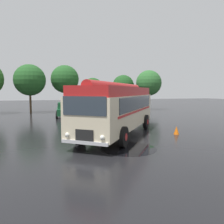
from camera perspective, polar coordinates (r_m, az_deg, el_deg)
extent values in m
plane|color=black|center=(14.70, -1.82, -6.06)|extent=(120.00, 120.00, 0.00)
cube|color=beige|center=(14.67, 1.72, 0.24)|extent=(8.02, 9.49, 2.10)
cube|color=red|center=(14.61, 1.73, 5.44)|extent=(7.74, 9.21, 0.56)
cylinder|color=red|center=(14.61, 1.74, 6.46)|extent=(6.20, 7.94, 0.60)
cube|color=#2D3842|center=(14.58, 6.83, 2.42)|extent=(4.85, 6.41, 0.84)
cube|color=#2D3842|center=(15.35, -2.41, 2.60)|extent=(4.85, 6.41, 0.84)
cube|color=red|center=(14.52, 6.70, 0.27)|extent=(4.96, 6.56, 0.12)
cube|color=red|center=(15.30, -2.54, 0.57)|extent=(4.96, 6.56, 0.12)
cube|color=#2D3842|center=(10.00, -7.32, 1.59)|extent=(1.78, 1.35, 0.88)
cube|color=black|center=(10.18, -7.24, -6.13)|extent=(0.75, 0.59, 0.56)
cube|color=silver|center=(10.23, -7.27, -7.96)|extent=(1.96, 1.51, 0.16)
sphere|color=white|center=(9.80, -2.55, -6.72)|extent=(0.22, 0.22, 0.22)
sphere|color=white|center=(10.61, -11.61, -5.89)|extent=(0.22, 0.22, 0.22)
cylinder|color=black|center=(11.52, 3.02, -6.51)|extent=(0.89, 1.05, 1.10)
cylinder|color=red|center=(11.52, 3.02, -6.51)|extent=(0.49, 0.50, 0.39)
cylinder|color=black|center=(12.51, -8.51, -5.60)|extent=(0.89, 1.05, 1.10)
cylinder|color=red|center=(12.51, -8.51, -5.60)|extent=(0.49, 0.50, 0.39)
cylinder|color=black|center=(17.26, 8.85, -2.54)|extent=(0.89, 1.05, 1.10)
cylinder|color=red|center=(17.26, 8.85, -2.54)|extent=(0.49, 0.50, 0.39)
cylinder|color=black|center=(17.94, 0.67, -2.17)|extent=(0.89, 1.05, 1.10)
cylinder|color=red|center=(17.94, 0.67, -2.17)|extent=(0.49, 0.50, 0.39)
cube|color=#144C28|center=(25.30, -12.24, 0.21)|extent=(1.97, 4.30, 0.70)
cube|color=#144C28|center=(25.40, -12.28, 1.75)|extent=(1.63, 2.28, 0.64)
cube|color=#2D3842|center=(25.42, -10.57, 1.79)|extent=(0.15, 1.93, 0.50)
cube|color=#2D3842|center=(25.39, -13.99, 1.71)|extent=(0.15, 1.93, 0.50)
cylinder|color=black|center=(24.07, -10.06, -0.85)|extent=(0.24, 0.65, 0.64)
cylinder|color=black|center=(24.04, -14.26, -0.94)|extent=(0.24, 0.65, 0.64)
cylinder|color=black|center=(26.66, -10.39, -0.24)|extent=(0.24, 0.65, 0.64)
cylinder|color=black|center=(26.62, -14.18, -0.33)|extent=(0.24, 0.65, 0.64)
cube|color=#144C28|center=(25.75, -6.33, 0.40)|extent=(2.20, 4.38, 0.70)
cube|color=#144C28|center=(25.85, -6.36, 1.91)|extent=(1.75, 2.35, 0.64)
cube|color=#2D3842|center=(25.91, -4.69, 1.93)|extent=(0.26, 1.92, 0.50)
cube|color=#2D3842|center=(25.81, -8.04, 1.88)|extent=(0.26, 1.92, 0.50)
cylinder|color=black|center=(24.57, -4.07, -0.65)|extent=(0.28, 0.66, 0.64)
cylinder|color=black|center=(24.45, -8.18, -0.72)|extent=(0.28, 0.66, 0.64)
cylinder|color=black|center=(27.14, -4.65, -0.07)|extent=(0.28, 0.66, 0.64)
cylinder|color=black|center=(27.04, -8.36, -0.13)|extent=(0.28, 0.66, 0.64)
cube|color=silver|center=(27.50, -1.44, 2.38)|extent=(2.10, 3.99, 2.10)
cube|color=#A4A4A4|center=(24.72, 0.22, 1.45)|extent=(1.94, 1.79, 1.60)
cube|color=#2D3842|center=(23.86, 0.79, 1.98)|extent=(1.70, 0.07, 0.72)
cylinder|color=black|center=(25.15, 2.46, -0.31)|extent=(0.26, 0.81, 0.80)
cylinder|color=black|center=(24.59, -2.15, -0.45)|extent=(0.26, 0.81, 0.80)
cylinder|color=black|center=(28.55, 0.24, 0.38)|extent=(0.26, 0.81, 0.80)
cylinder|color=black|center=(28.05, -3.85, 0.28)|extent=(0.26, 0.81, 0.80)
cylinder|color=#4C3823|center=(31.41, -20.51, 2.37)|extent=(0.27, 0.27, 2.85)
sphere|color=#235623|center=(31.40, -20.70, 7.82)|extent=(4.17, 4.17, 4.17)
sphere|color=#235623|center=(31.61, -20.94, 7.82)|extent=(2.55, 2.55, 2.55)
cylinder|color=#4C3823|center=(32.66, -12.09, 2.98)|extent=(0.25, 0.25, 3.16)
sphere|color=#235623|center=(32.67, -12.20, 8.39)|extent=(4.01, 4.01, 4.01)
sphere|color=#235623|center=(32.67, -13.24, 8.17)|extent=(2.37, 2.37, 2.37)
cylinder|color=#4C3823|center=(31.31, -4.96, 2.23)|extent=(0.28, 0.28, 2.34)
sphere|color=#1E4C1E|center=(31.27, -4.99, 6.31)|extent=(2.81, 2.81, 2.81)
sphere|color=#1E4C1E|center=(31.20, -4.09, 6.89)|extent=(1.65, 1.65, 1.65)
cylinder|color=#4C3823|center=(34.44, 2.92, 2.68)|extent=(0.30, 0.30, 2.51)
sphere|color=#1E4C1E|center=(34.40, 2.95, 6.86)|extent=(3.35, 3.35, 3.35)
sphere|color=#1E4C1E|center=(34.86, 3.71, 6.44)|extent=(2.68, 2.68, 2.68)
cylinder|color=#4C3823|center=(34.56, 9.49, 2.79)|extent=(0.33, 0.33, 2.71)
sphere|color=#2D662D|center=(34.55, 9.57, 7.48)|extent=(3.93, 3.93, 3.93)
sphere|color=#2D662D|center=(34.87, 9.55, 7.87)|extent=(3.03, 3.03, 3.03)
cone|color=orange|center=(15.56, 16.48, -4.61)|extent=(0.36, 0.36, 0.55)
cylinder|color=black|center=(11.40, 4.32, -9.46)|extent=(2.88, 2.88, 0.01)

